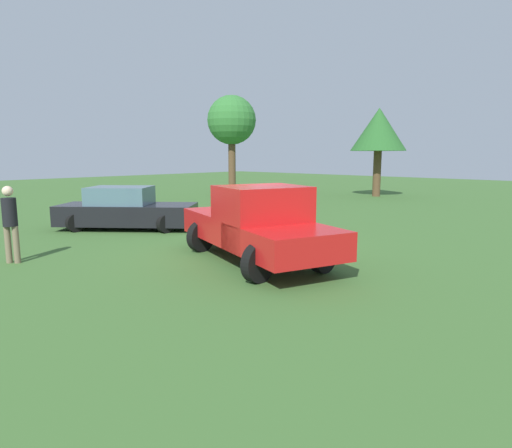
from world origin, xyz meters
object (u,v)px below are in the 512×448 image
at_px(person_bystander, 10,219).
at_px(tree_back_right, 379,130).
at_px(pickup_truck, 259,223).
at_px(tree_back_left, 232,121).
at_px(sedan_near, 126,210).
at_px(traffic_cone, 283,217).

relative_size(person_bystander, tree_back_right, 0.34).
height_order(pickup_truck, tree_back_left, tree_back_left).
bearing_deg(sedan_near, person_bystander, -101.19).
bearing_deg(tree_back_left, traffic_cone, 55.18).
height_order(sedan_near, person_bystander, person_bystander).
bearing_deg(traffic_cone, person_bystander, -6.88).
height_order(sedan_near, tree_back_right, tree_back_right).
bearing_deg(traffic_cone, pickup_truck, 33.31).
bearing_deg(tree_back_right, pickup_truck, 18.98).
distance_m(sedan_near, traffic_cone, 5.53).
xyz_separation_m(tree_back_right, traffic_cone, (12.49, 2.80, -3.70)).
bearing_deg(traffic_cone, tree_back_right, -167.39).
height_order(person_bystander, tree_back_left, tree_back_left).
relative_size(pickup_truck, tree_back_left, 0.90).
distance_m(person_bystander, tree_back_left, 17.46).
distance_m(person_bystander, traffic_cone, 8.87).
height_order(pickup_truck, traffic_cone, pickup_truck).
xyz_separation_m(pickup_truck, traffic_cone, (-4.80, -3.15, -0.67)).
height_order(person_bystander, traffic_cone, person_bystander).
xyz_separation_m(sedan_near, person_bystander, (4.43, 2.35, 0.38)).
height_order(pickup_truck, sedan_near, pickup_truck).
distance_m(pickup_truck, tree_back_left, 16.94).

